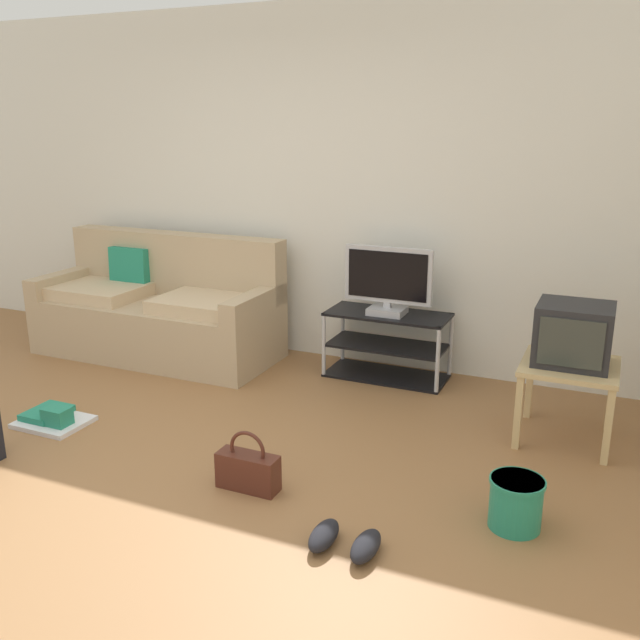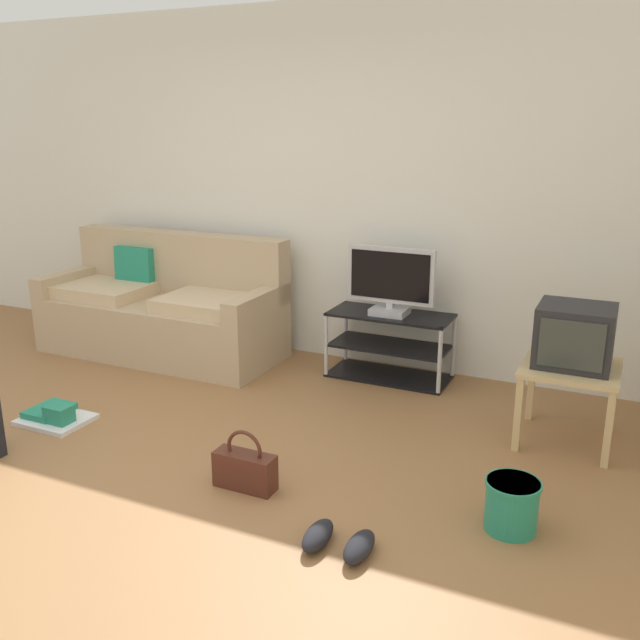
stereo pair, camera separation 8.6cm
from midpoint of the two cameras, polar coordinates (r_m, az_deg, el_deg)
name	(u,v)px [view 1 (the left image)]	position (r m, az deg, el deg)	size (l,w,h in m)	color
ground_plane	(126,491)	(3.87, -16.34, -13.42)	(9.00, 9.80, 0.02)	olive
wall_back	(317,187)	(5.48, -0.72, 10.89)	(9.00, 0.10, 2.70)	silver
couch	(160,311)	(5.80, -13.50, 0.73)	(1.98, 0.81, 0.96)	tan
tv_stand	(387,345)	(5.15, 5.08, -2.09)	(0.89, 0.41, 0.49)	black
flat_tv	(388,281)	(5.00, 5.14, 3.18)	(0.65, 0.22, 0.49)	#B2B2B7
side_table	(569,376)	(4.33, 19.31, -4.35)	(0.55, 0.55, 0.48)	tan
crt_tv	(574,334)	(4.26, 19.64, -1.11)	(0.42, 0.39, 0.36)	#232326
handbag	(248,469)	(3.70, -6.63, -12.15)	(0.33, 0.12, 0.33)	#4C2319
cleaning_bucket	(516,501)	(3.47, 15.15, -14.25)	(0.26, 0.26, 0.25)	#238466
sneakers_pair	(345,541)	(3.25, 1.25, -17.75)	(0.32, 0.26, 0.09)	black
floor_tray	(53,418)	(4.74, -21.67, -7.53)	(0.42, 0.34, 0.14)	silver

